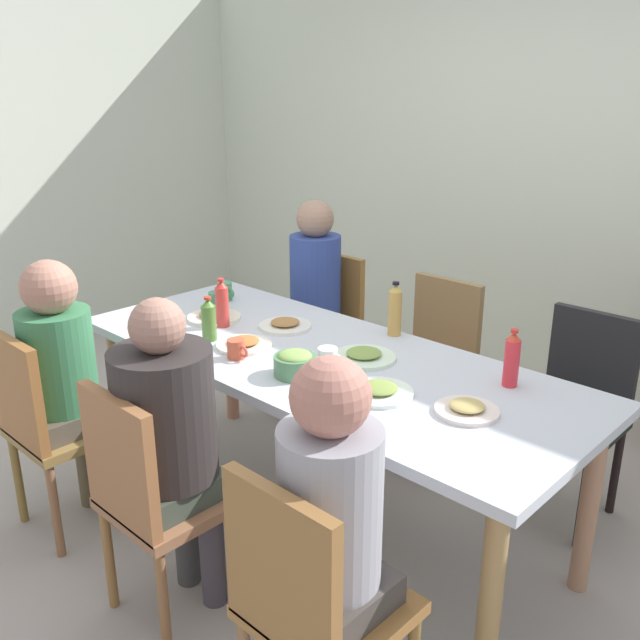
% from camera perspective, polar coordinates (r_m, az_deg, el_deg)
% --- Properties ---
extents(ground_plane, '(7.27, 7.27, 0.00)m').
position_cam_1_polar(ground_plane, '(3.15, 0.00, -16.01)').
color(ground_plane, '#9F958F').
extents(wall_back, '(6.30, 0.12, 2.60)m').
position_cam_1_polar(wall_back, '(4.33, 19.43, 11.26)').
color(wall_back, silver).
rests_on(wall_back, ground_plane).
extents(dining_table, '(2.24, 0.90, 0.77)m').
position_cam_1_polar(dining_table, '(2.81, 0.00, -4.40)').
color(dining_table, silver).
rests_on(dining_table, ground_plane).
extents(chair_0, '(0.40, 0.40, 0.90)m').
position_cam_1_polar(chair_0, '(3.02, -21.79, -7.86)').
color(chair_0, olive).
rests_on(chair_0, ground_plane).
extents(person_0, '(0.30, 0.30, 1.17)m').
position_cam_1_polar(person_0, '(2.98, -20.68, -3.96)').
color(person_0, brown).
rests_on(person_0, ground_plane).
extents(chair_1, '(0.40, 0.40, 0.90)m').
position_cam_1_polar(chair_1, '(3.16, 20.71, -6.50)').
color(chair_1, black).
rests_on(chair_1, ground_plane).
extents(chair_2, '(0.40, 0.40, 0.90)m').
position_cam_1_polar(chair_2, '(3.48, 9.45, -3.12)').
color(chair_2, brown).
rests_on(chair_2, ground_plane).
extents(chair_3, '(0.40, 0.40, 0.90)m').
position_cam_1_polar(chair_3, '(3.91, 0.43, -0.30)').
color(chair_3, olive).
rests_on(chair_3, ground_plane).
extents(person_3, '(0.30, 0.30, 1.23)m').
position_cam_1_polar(person_3, '(3.78, -0.51, 2.50)').
color(person_3, '#3A444B').
rests_on(person_3, ground_plane).
extents(chair_4, '(0.40, 0.40, 0.90)m').
position_cam_1_polar(chair_4, '(1.96, -0.92, -22.56)').
color(chair_4, olive).
rests_on(chair_4, ground_plane).
extents(person_4, '(0.30, 0.30, 1.19)m').
position_cam_1_polar(person_4, '(1.88, 1.09, -16.68)').
color(person_4, '#424241').
rests_on(person_4, ground_plane).
extents(chair_5, '(0.40, 0.40, 0.90)m').
position_cam_1_polar(chair_5, '(2.43, -13.96, -13.84)').
color(chair_5, '#905E41').
rests_on(chair_5, ground_plane).
extents(person_5, '(0.34, 0.34, 1.18)m').
position_cam_1_polar(person_5, '(2.37, -12.54, -8.92)').
color(person_5, '#3B3B3B').
rests_on(person_5, ground_plane).
extents(plate_0, '(0.26, 0.26, 0.04)m').
position_cam_1_polar(plate_0, '(2.74, 3.69, -3.00)').
color(plate_0, silver).
rests_on(plate_0, dining_table).
extents(plate_1, '(0.22, 0.22, 0.04)m').
position_cam_1_polar(plate_1, '(2.35, 12.16, -7.28)').
color(plate_1, silver).
rests_on(plate_1, dining_table).
extents(plate_2, '(0.25, 0.25, 0.04)m').
position_cam_1_polar(plate_2, '(3.23, -8.84, 0.33)').
color(plate_2, silver).
rests_on(plate_2, dining_table).
extents(plate_3, '(0.25, 0.25, 0.04)m').
position_cam_1_polar(plate_3, '(2.44, 4.91, -5.91)').
color(plate_3, white).
rests_on(plate_3, dining_table).
extents(plate_4, '(0.24, 0.24, 0.04)m').
position_cam_1_polar(plate_4, '(3.09, -2.93, -0.39)').
color(plate_4, white).
rests_on(plate_4, dining_table).
extents(plate_5, '(0.23, 0.23, 0.04)m').
position_cam_1_polar(plate_5, '(2.87, -6.36, -1.98)').
color(plate_5, white).
rests_on(plate_5, dining_table).
extents(bowl_0, '(0.16, 0.16, 0.10)m').
position_cam_1_polar(bowl_0, '(2.57, -2.11, -3.62)').
color(bowl_0, '#4E8054').
rests_on(bowl_0, dining_table).
extents(cup_0, '(0.11, 0.08, 0.09)m').
position_cam_1_polar(cup_0, '(3.50, -7.94, 2.39)').
color(cup_0, '#4C9366').
rests_on(cup_0, dining_table).
extents(cup_1, '(0.11, 0.08, 0.07)m').
position_cam_1_polar(cup_1, '(2.67, 0.69, -3.08)').
color(cup_1, white).
rests_on(cup_1, dining_table).
extents(cup_2, '(0.11, 0.07, 0.08)m').
position_cam_1_polar(cup_2, '(2.75, -6.99, -2.42)').
color(cup_2, '#C95135').
rests_on(cup_2, dining_table).
extents(cup_3, '(0.12, 0.08, 0.09)m').
position_cam_1_polar(cup_3, '(3.35, -8.57, 1.56)').
color(cup_3, '#408765').
rests_on(cup_3, dining_table).
extents(bottle_0, '(0.06, 0.06, 0.22)m').
position_cam_1_polar(bottle_0, '(3.10, -8.18, 1.33)').
color(bottle_0, red).
rests_on(bottle_0, dining_table).
extents(bottle_1, '(0.06, 0.06, 0.22)m').
position_cam_1_polar(bottle_1, '(2.56, 15.71, -3.19)').
color(bottle_1, red).
rests_on(bottle_1, dining_table).
extents(bottle_2, '(0.06, 0.06, 0.24)m').
position_cam_1_polar(bottle_2, '(2.98, 6.27, 0.82)').
color(bottle_2, '#C29245').
rests_on(bottle_2, dining_table).
extents(bottle_3, '(0.06, 0.06, 0.19)m').
position_cam_1_polar(bottle_3, '(2.95, -9.27, 0.00)').
color(bottle_3, '#4F7933').
rests_on(bottle_3, dining_table).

